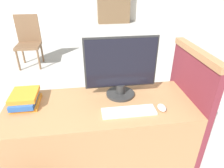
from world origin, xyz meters
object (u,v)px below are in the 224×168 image
monitor (121,68)px  far_chair (28,39)px  keyboard (129,111)px  mouse (162,108)px  book_stack (25,99)px

monitor → far_chair: 2.94m
far_chair → keyboard: bearing=-102.3°
monitor → far_chair: size_ratio=0.60×
mouse → far_chair: far_chair is taller
monitor → keyboard: (0.02, -0.25, -0.24)m
book_stack → far_chair: far_chair is taller
monitor → book_stack: bearing=-177.5°
keyboard → far_chair: far_chair is taller
mouse → book_stack: 1.06m
monitor → book_stack: size_ratio=2.18×
monitor → keyboard: size_ratio=1.44×
keyboard → mouse: (0.26, -0.00, 0.01)m
mouse → far_chair: 3.27m
far_chair → mouse: bearing=-98.3°
monitor → keyboard: monitor is taller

